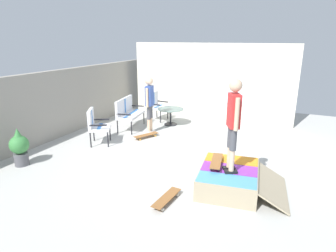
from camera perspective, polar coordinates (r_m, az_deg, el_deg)
The scene contains 14 objects.
ground_plane at distance 7.54m, azimuth 2.73°, elevation -6.13°, with size 12.00×12.00×0.10m, color #B2B2AD.
back_wall_cinderblock at distance 9.41m, azimuth -20.35°, elevation 4.27°, with size 9.00×0.20×2.00m.
house_facade at distance 10.79m, azimuth 8.24°, elevation 8.66°, with size 0.23×6.00×2.74m.
skate_ramp at distance 6.02m, azimuth 12.15°, elevation -10.07°, with size 1.64×1.86×0.43m.
patio_bench at distance 9.61m, azimuth -7.95°, elevation 3.05°, with size 1.33×0.77×1.02m.
patio_chair_near_house at distance 10.57m, azimuth -2.42°, elevation 4.48°, with size 0.65×0.58×1.02m.
patio_chair_by_wall at distance 8.34m, azimuth -14.11°, elevation 0.51°, with size 0.81×0.79×1.02m.
patio_table at distance 9.98m, azimuth 0.52°, elevation 2.50°, with size 0.90×0.90×0.57m.
person_watching at distance 9.01m, azimuth -3.68°, elevation 5.01°, with size 0.48×0.28×1.76m.
person_skater at distance 5.45m, azimuth 12.79°, elevation 1.43°, with size 0.43×0.34×1.80m.
skateboard_by_bench at distance 8.77m, azimuth -4.31°, elevation -1.80°, with size 0.81×0.53×0.10m.
skateboard_spare at distance 5.49m, azimuth -0.28°, elevation -14.02°, with size 0.81×0.26×0.10m.
skateboard_on_ramp at distance 5.99m, azimuth 9.54°, elevation -6.85°, with size 0.82×0.34×0.10m.
potted_plant at distance 7.63m, azimuth -27.27°, elevation -3.66°, with size 0.44×0.44×0.92m.
Camera 1 is at (-6.42, -2.61, 2.92)m, focal length 30.88 mm.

